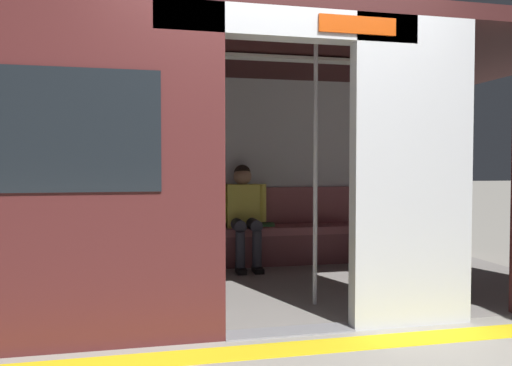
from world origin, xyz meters
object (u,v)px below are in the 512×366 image
person_seated (244,209)px  book (268,224)px  bench_seat (235,236)px  grab_pole_far (315,173)px  train_car (247,124)px  grab_pole_door (222,173)px  handbag (211,220)px

person_seated → book: 0.41m
bench_seat → book: bearing=-167.9°
bench_seat → person_seated: size_ratio=2.77×
bench_seat → grab_pole_far: grab_pole_far is taller
train_car → book: train_car is taller
book → bench_seat: bearing=22.5°
bench_seat → grab_pole_far: (-0.40, 1.69, 0.76)m
train_car → grab_pole_door: (0.34, 0.70, -0.45)m
person_seated → grab_pole_far: bearing=100.4°
book → grab_pole_far: bearing=99.7°
bench_seat → train_car: bearing=87.0°
bench_seat → person_seated: 0.34m
person_seated → grab_pole_door: bearing=73.9°
train_car → person_seated: train_car is taller
person_seated → handbag: size_ratio=4.52×
bench_seat → handbag: bearing=-7.7°
handbag → grab_pole_far: (-0.67, 1.72, 0.57)m
person_seated → bench_seat: bearing=-28.4°
book → train_car: bearing=78.1°
handbag → grab_pole_door: 1.90m
bench_seat → handbag: handbag is taller
grab_pole_far → book: bearing=-90.7°
person_seated → grab_pole_door: 1.84m
bench_seat → book: 0.44m
handbag → grab_pole_far: grab_pole_far is taller
train_car → bench_seat: bearing=-93.0°
book → grab_pole_far: grab_pole_far is taller
person_seated → grab_pole_far: grab_pole_far is taller
bench_seat → book: book is taller
train_car → grab_pole_door: bearing=64.1°
person_seated → train_car: bearing=81.4°
bench_seat → book: size_ratio=14.79×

